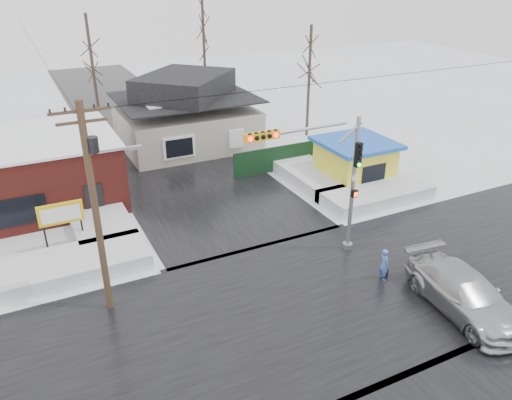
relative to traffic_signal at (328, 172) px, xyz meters
name	(u,v)px	position (x,y,z in m)	size (l,w,h in m)	color
ground	(312,301)	(-2.43, -2.97, -4.54)	(120.00, 120.00, 0.00)	white
road_ns	(312,301)	(-2.43, -2.97, -4.53)	(10.00, 120.00, 0.02)	black
road_ew	(312,301)	(-2.43, -2.97, -4.53)	(120.00, 10.00, 0.02)	black
snowbank_nw	(73,265)	(-11.43, 4.03, -4.14)	(7.00, 3.00, 0.80)	white
snowbank_ne	(376,194)	(6.57, 4.03, -4.14)	(7.00, 3.00, 0.80)	white
snowbank_nside_w	(96,213)	(-9.43, 9.03, -4.14)	(3.00, 8.00, 0.80)	white
snowbank_nside_e	(306,172)	(4.57, 9.03, -4.14)	(3.00, 8.00, 0.80)	white
traffic_signal	(328,172)	(0.00, 0.00, 0.00)	(6.05, 0.68, 7.00)	gray
utility_pole	(96,199)	(-10.36, 0.53, 0.57)	(3.15, 0.44, 9.00)	#382619
brick_building	(11,174)	(-13.43, 13.03, -2.46)	(12.20, 8.20, 4.12)	maroon
marquee_sign	(61,215)	(-11.43, 6.53, -2.62)	(2.20, 0.21, 2.55)	black
house	(186,114)	(-0.43, 19.03, -1.92)	(10.40, 8.40, 5.76)	#AAA599
kiosk	(355,161)	(7.07, 7.03, -3.08)	(4.60, 4.60, 2.88)	yellow
fence	(285,157)	(4.07, 11.03, -3.64)	(8.00, 0.12, 1.80)	black
tree_far_left	(89,42)	(-6.43, 23.03, 3.41)	(3.00, 3.00, 10.00)	#332821
tree_far_mid	(202,12)	(3.57, 25.03, 5.00)	(3.00, 3.00, 12.00)	#332821
tree_far_right	(310,49)	(9.57, 17.03, 2.62)	(3.00, 3.00, 9.00)	#332821
pedestrian	(384,265)	(1.38, -3.00, -3.74)	(0.58, 0.38, 1.60)	#446ABF
car	(464,293)	(2.89, -6.30, -3.68)	(2.41, 5.92, 1.72)	#AEB1B6
shopping_bag	(385,273)	(1.65, -2.84, -4.36)	(0.28, 0.12, 0.35)	black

